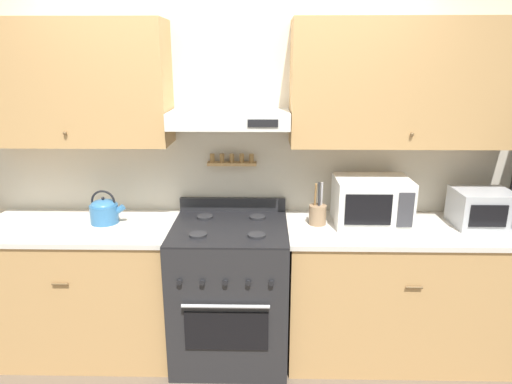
{
  "coord_description": "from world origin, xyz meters",
  "views": [
    {
      "loc": [
        0.23,
        -2.46,
        1.98
      ],
      "look_at": [
        0.17,
        0.28,
        1.18
      ],
      "focal_mm": 32.0,
      "sensor_mm": 36.0,
      "label": 1
    }
  ],
  "objects_px": {
    "microwave": "(371,201)",
    "toaster_oven": "(482,208)",
    "utensil_crock": "(318,214)",
    "tea_kettle": "(104,210)",
    "stove_range": "(230,291)"
  },
  "relations": [
    {
      "from": "stove_range",
      "to": "toaster_oven",
      "type": "relative_size",
      "value": 2.87
    },
    {
      "from": "toaster_oven",
      "to": "utensil_crock",
      "type": "bearing_deg",
      "value": 179.91
    },
    {
      "from": "tea_kettle",
      "to": "utensil_crock",
      "type": "distance_m",
      "value": 1.41
    },
    {
      "from": "stove_range",
      "to": "tea_kettle",
      "type": "distance_m",
      "value": 1.0
    },
    {
      "from": "stove_range",
      "to": "tea_kettle",
      "type": "height_order",
      "value": "tea_kettle"
    },
    {
      "from": "microwave",
      "to": "toaster_oven",
      "type": "bearing_deg",
      "value": -1.57
    },
    {
      "from": "stove_range",
      "to": "toaster_oven",
      "type": "height_order",
      "value": "toaster_oven"
    },
    {
      "from": "tea_kettle",
      "to": "utensil_crock",
      "type": "xyz_separation_m",
      "value": [
        1.41,
        0.0,
        -0.01
      ]
    },
    {
      "from": "utensil_crock",
      "to": "tea_kettle",
      "type": "bearing_deg",
      "value": -180.0
    },
    {
      "from": "stove_range",
      "to": "utensil_crock",
      "type": "bearing_deg",
      "value": 7.27
    },
    {
      "from": "microwave",
      "to": "toaster_oven",
      "type": "xyz_separation_m",
      "value": [
        0.71,
        -0.02,
        -0.04
      ]
    },
    {
      "from": "tea_kettle",
      "to": "utensil_crock",
      "type": "height_order",
      "value": "utensil_crock"
    },
    {
      "from": "stove_range",
      "to": "utensil_crock",
      "type": "height_order",
      "value": "utensil_crock"
    },
    {
      "from": "microwave",
      "to": "utensil_crock",
      "type": "relative_size",
      "value": 1.68
    },
    {
      "from": "stove_range",
      "to": "microwave",
      "type": "xyz_separation_m",
      "value": [
        0.93,
        0.09,
        0.61
      ]
    }
  ]
}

